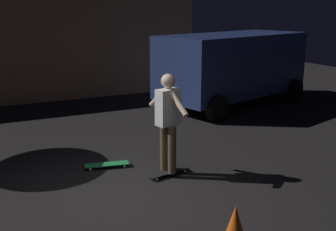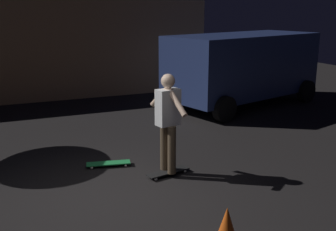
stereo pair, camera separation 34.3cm
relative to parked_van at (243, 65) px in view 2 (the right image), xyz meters
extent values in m
plane|color=black|center=(-5.20, -4.63, -1.16)|extent=(28.00, 28.00, 0.00)
cube|color=tan|center=(-5.79, 4.81, 0.33)|extent=(11.81, 4.33, 2.98)
cube|color=navy|center=(-0.01, 0.00, 0.02)|extent=(4.94, 3.08, 1.70)
cube|color=black|center=(2.18, 0.62, 0.37)|extent=(0.53, 1.70, 0.64)
cylinder|color=black|center=(1.40, 1.43, -0.83)|extent=(0.69, 0.39, 0.66)
cylinder|color=black|center=(1.94, -0.48, -0.83)|extent=(0.69, 0.39, 0.66)
cylinder|color=black|center=(-1.96, 0.47, -0.83)|extent=(0.69, 0.39, 0.66)
cylinder|color=black|center=(-1.42, -1.43, -0.83)|extent=(0.69, 0.39, 0.66)
cube|color=black|center=(-4.03, -3.98, -1.10)|extent=(0.80, 0.35, 0.02)
sphere|color=silver|center=(-3.75, -3.84, -1.13)|extent=(0.05, 0.05, 0.05)
sphere|color=silver|center=(-3.72, -4.01, -1.13)|extent=(0.05, 0.05, 0.05)
sphere|color=silver|center=(-4.34, -3.96, -1.13)|extent=(0.05, 0.05, 0.05)
sphere|color=silver|center=(-4.30, -4.13, -1.13)|extent=(0.05, 0.05, 0.05)
cube|color=green|center=(-4.86, -3.20, -1.10)|extent=(0.80, 0.36, 0.02)
sphere|color=silver|center=(-4.55, -3.18, -1.13)|extent=(0.05, 0.05, 0.05)
sphere|color=silver|center=(-4.58, -3.35, -1.13)|extent=(0.05, 0.05, 0.05)
sphere|color=silver|center=(-5.13, -3.06, -1.13)|extent=(0.05, 0.05, 0.05)
sphere|color=silver|center=(-5.17, -3.22, -1.13)|extent=(0.05, 0.05, 0.05)
cylinder|color=brown|center=(-4.05, -3.88, -0.68)|extent=(0.14, 0.14, 0.82)
cylinder|color=brown|center=(-4.01, -4.09, -0.68)|extent=(0.14, 0.14, 0.82)
cube|color=white|center=(-4.03, -3.98, 0.03)|extent=(0.42, 0.29, 0.60)
sphere|color=beige|center=(-4.03, -3.98, 0.46)|extent=(0.23, 0.23, 0.23)
cylinder|color=beige|center=(-4.07, -3.77, 0.18)|extent=(0.20, 0.55, 0.46)
cylinder|color=beige|center=(-3.98, -4.20, 0.18)|extent=(0.20, 0.55, 0.46)
cone|color=#EA5914|center=(-4.19, -6.17, -0.93)|extent=(0.28, 0.28, 0.46)
camera|label=1|loc=(-6.92, -9.91, 1.63)|focal=44.46mm
camera|label=2|loc=(-6.61, -10.06, 1.63)|focal=44.46mm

